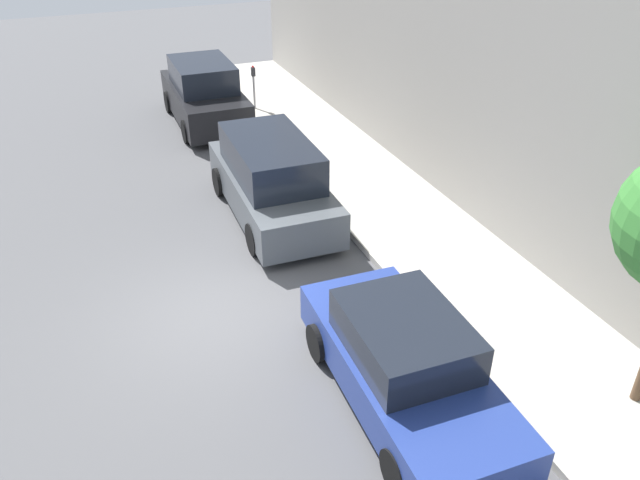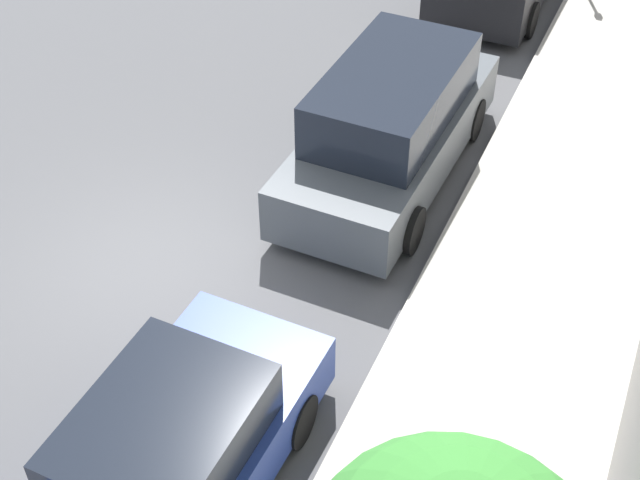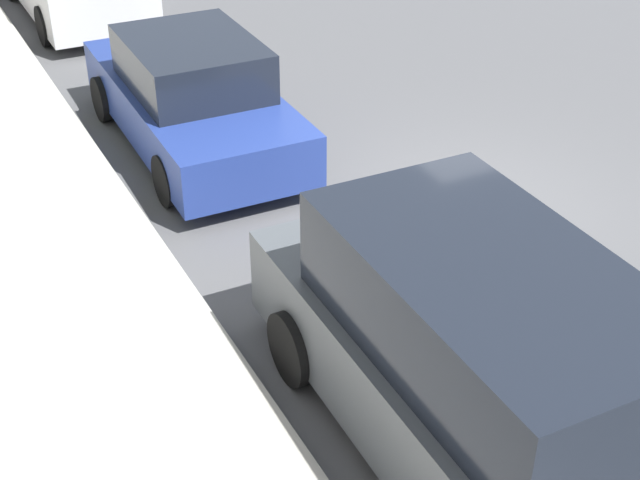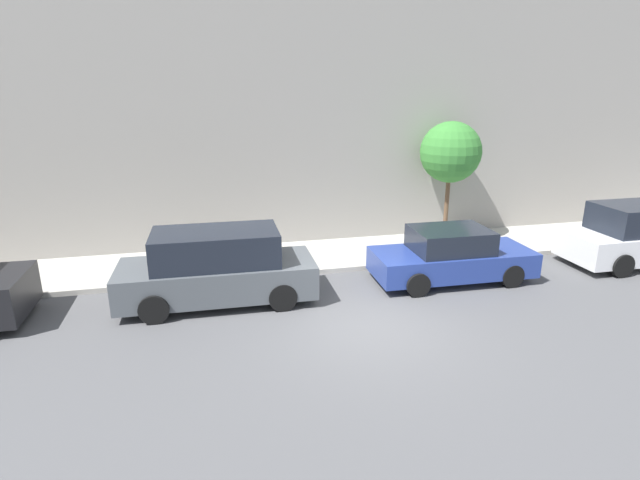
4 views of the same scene
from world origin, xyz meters
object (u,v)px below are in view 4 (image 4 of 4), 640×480
object	(u,v)px
parked_sedan_second	(451,256)
street_tree	(451,152)
parked_minivan_third	(217,268)
parking_meter_near	(605,217)

from	to	relation	value
parked_sedan_second	street_tree	world-z (taller)	street_tree
street_tree	parked_minivan_third	bearing A→B (deg)	112.11
parked_sedan_second	parking_meter_near	xyz separation A→B (m)	(1.73, -6.65, 0.32)
parked_minivan_third	parking_meter_near	size ratio (longest dim) A/B	3.39
parking_meter_near	street_tree	world-z (taller)	street_tree
parked_minivan_third	street_tree	bearing A→B (deg)	-67.89
parked_sedan_second	street_tree	size ratio (longest dim) A/B	1.11
parked_minivan_third	parking_meter_near	world-z (taller)	parked_minivan_third
parking_meter_near	parked_minivan_third	bearing A→B (deg)	97.43
parking_meter_near	street_tree	xyz separation A→B (m)	(1.51, 5.20, 2.15)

